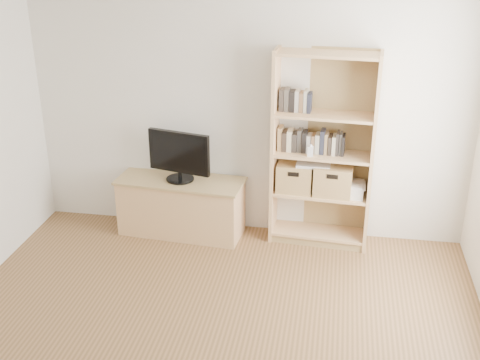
% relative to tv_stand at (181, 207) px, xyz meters
% --- Properties ---
extents(back_wall, '(4.50, 0.02, 2.60)m').
position_rel_tv_stand_xyz_m(back_wall, '(0.67, 0.24, 1.01)').
color(back_wall, silver).
rests_on(back_wall, floor).
extents(ceiling, '(4.50, 5.00, 0.01)m').
position_rel_tv_stand_xyz_m(ceiling, '(0.67, -2.26, 2.31)').
color(ceiling, white).
rests_on(ceiling, back_wall).
extents(tv_stand, '(1.32, 0.58, 0.59)m').
position_rel_tv_stand_xyz_m(tv_stand, '(0.00, 0.00, 0.00)').
color(tv_stand, tan).
rests_on(tv_stand, floor).
extents(bookshelf, '(1.02, 0.42, 2.00)m').
position_rel_tv_stand_xyz_m(bookshelf, '(1.45, 0.06, 0.70)').
color(bookshelf, tan).
rests_on(bookshelf, floor).
extents(television, '(0.67, 0.21, 0.53)m').
position_rel_tv_stand_xyz_m(television, '(0.00, 0.00, 0.58)').
color(television, black).
rests_on(television, tv_stand).
extents(books_row_mid, '(0.80, 0.23, 0.21)m').
position_rel_tv_stand_xyz_m(books_row_mid, '(1.45, 0.08, 0.79)').
color(books_row_mid, '#967A52').
rests_on(books_row_mid, bookshelf).
extents(books_row_upper, '(0.37, 0.15, 0.19)m').
position_rel_tv_stand_xyz_m(books_row_upper, '(1.23, 0.10, 1.19)').
color(books_row_upper, '#967A52').
rests_on(books_row_upper, bookshelf).
extents(baby_monitor, '(0.05, 0.04, 0.10)m').
position_rel_tv_stand_xyz_m(baby_monitor, '(1.33, -0.04, 0.73)').
color(baby_monitor, white).
rests_on(baby_monitor, bookshelf).
extents(basket_left, '(0.37, 0.31, 0.29)m').
position_rel_tv_stand_xyz_m(basket_left, '(1.19, 0.08, 0.41)').
color(basket_left, '#A08148').
rests_on(basket_left, bookshelf).
extents(basket_right, '(0.40, 0.33, 0.31)m').
position_rel_tv_stand_xyz_m(basket_right, '(1.57, 0.05, 0.41)').
color(basket_right, '#A08148').
rests_on(basket_right, bookshelf).
extents(laptop, '(0.34, 0.24, 0.03)m').
position_rel_tv_stand_xyz_m(laptop, '(1.37, 0.06, 0.57)').
color(laptop, white).
rests_on(laptop, basket_left).
extents(magazine_stack, '(0.19, 0.26, 0.11)m').
position_rel_tv_stand_xyz_m(magazine_stack, '(1.80, 0.03, 0.32)').
color(magazine_stack, silver).
rests_on(magazine_stack, bookshelf).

